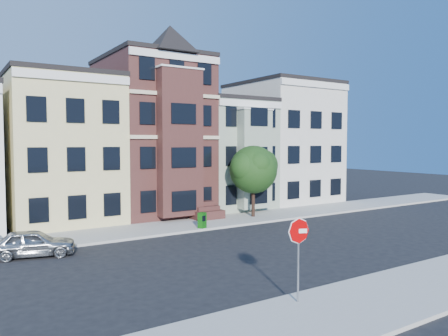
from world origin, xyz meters
TOP-DOWN VIEW (x-y plane):
  - ground at (0.00, 0.00)m, footprint 120.00×120.00m
  - far_sidewalk at (0.00, 8.00)m, footprint 60.00×4.00m
  - near_sidewalk at (0.00, -8.00)m, footprint 60.00×4.00m
  - house_yellow at (-7.00, 14.50)m, footprint 7.00×9.00m
  - house_brown at (0.00, 14.50)m, footprint 7.00×9.00m
  - house_green at (6.50, 14.50)m, footprint 6.00×9.00m
  - house_cream at (13.50, 14.50)m, footprint 8.00×9.00m
  - street_tree at (5.26, 8.03)m, footprint 6.86×6.86m
  - parked_car at (-10.38, 5.20)m, footprint 4.28×2.57m
  - newspaper_box at (-0.10, 6.30)m, footprint 0.57×0.54m
  - stop_sign at (-3.87, -6.76)m, footprint 0.88×0.48m

SIDE VIEW (x-z plane):
  - ground at x=0.00m, z-range 0.00..0.00m
  - far_sidewalk at x=0.00m, z-range 0.00..0.15m
  - near_sidewalk at x=0.00m, z-range 0.00..0.15m
  - newspaper_box at x=-0.10m, z-range 0.15..1.14m
  - parked_car at x=-10.38m, z-range 0.00..1.36m
  - stop_sign at x=-3.87m, z-range 0.15..3.44m
  - street_tree at x=5.26m, z-range 0.15..6.65m
  - house_green at x=6.50m, z-range 0.00..9.00m
  - house_yellow at x=-7.00m, z-range 0.00..10.00m
  - house_cream at x=13.50m, z-range 0.00..11.00m
  - house_brown at x=0.00m, z-range 0.00..12.00m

